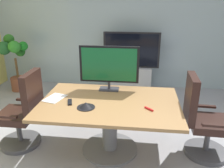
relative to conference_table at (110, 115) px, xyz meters
name	(u,v)px	position (x,y,z in m)	size (l,w,h in m)	color
ground_plane	(103,160)	(-0.06, -0.25, -0.54)	(6.91, 6.91, 0.00)	#99999E
wall_back_glass_partition	(122,24)	(-0.06, 2.61, 0.89)	(5.91, 0.10, 2.86)	#9EB2B7
conference_table	(110,115)	(0.00, 0.00, 0.00)	(1.78, 1.19, 0.73)	olive
office_chair_left	(23,116)	(-1.20, -0.02, -0.08)	(0.60, 0.57, 1.09)	#4C4C51
office_chair_right	(202,123)	(1.20, 0.07, -0.08)	(0.60, 0.58, 1.09)	#4C4C51
tv_monitor	(109,66)	(-0.06, 0.42, 0.55)	(0.84, 0.18, 0.64)	#333338
wall_display_unit	(131,72)	(0.18, 2.25, -0.10)	(1.20, 0.36, 1.31)	#B7BABC
potted_plant	(15,60)	(-2.33, 1.92, 0.18)	(0.57, 0.56, 1.25)	brown
conference_phone	(86,105)	(-0.26, -0.21, 0.22)	(0.22, 0.22, 0.07)	black
remote_control	(70,102)	(-0.50, -0.09, 0.20)	(0.05, 0.17, 0.02)	black
whiteboard_marker	(149,109)	(0.49, -0.17, 0.20)	(0.13, 0.02, 0.02)	red
paper_notepad	(55,98)	(-0.74, 0.01, 0.19)	(0.21, 0.30, 0.01)	white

